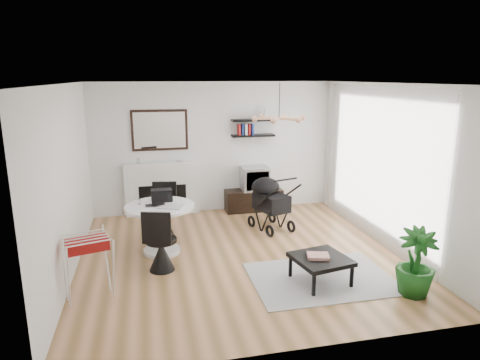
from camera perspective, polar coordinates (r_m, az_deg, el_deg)
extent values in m
plane|color=olive|center=(6.96, 0.02, -10.05)|extent=(5.00, 5.00, 0.00)
plane|color=white|center=(6.38, 0.03, 12.76)|extent=(5.00, 5.00, 0.00)
plane|color=white|center=(8.95, -3.49, 4.31)|extent=(5.00, 0.00, 5.00)
plane|color=white|center=(6.48, -22.08, -0.29)|extent=(0.00, 5.00, 5.00)
plane|color=white|center=(7.48, 19.07, 1.73)|extent=(0.00, 5.00, 5.00)
cube|color=white|center=(7.60, 17.64, 2.01)|extent=(0.04, 3.60, 2.60)
cube|color=white|center=(8.93, -10.31, -1.15)|extent=(1.50, 0.15, 1.10)
cube|color=black|center=(8.89, -10.27, -1.68)|extent=(0.95, 0.06, 0.32)
cube|color=black|center=(8.77, -10.66, 6.56)|extent=(1.12, 0.03, 0.82)
cube|color=white|center=(8.75, -10.66, 6.54)|extent=(1.02, 0.01, 0.72)
cube|color=black|center=(8.95, 1.75, 5.95)|extent=(0.90, 0.25, 0.04)
cube|color=black|center=(8.91, 1.77, 7.99)|extent=(0.90, 0.25, 0.04)
cube|color=black|center=(9.15, 1.83, -2.68)|extent=(1.21, 0.42, 0.45)
cube|color=#A8A8AA|center=(9.03, 2.00, 0.22)|extent=(0.57, 0.49, 0.49)
cube|color=black|center=(8.80, 2.39, -0.14)|extent=(0.48, 0.01, 0.40)
cylinder|color=white|center=(7.19, -10.37, -9.23)|extent=(0.59, 0.59, 0.06)
cylinder|color=white|center=(7.05, -10.50, -6.38)|extent=(0.15, 0.15, 0.70)
cylinder|color=white|center=(6.93, -10.64, -3.50)|extent=(1.10, 1.10, 0.04)
imported|color=black|center=(6.87, -11.18, -3.41)|extent=(0.33, 0.24, 0.02)
cube|color=black|center=(7.12, -10.40, -2.02)|extent=(0.35, 0.22, 0.20)
cube|color=silver|center=(6.83, -9.18, -3.47)|extent=(0.45, 0.42, 0.01)
cylinder|color=white|center=(7.05, -13.28, -2.81)|extent=(0.05, 0.05, 0.09)
cylinder|color=black|center=(7.61, -10.11, -4.30)|extent=(0.47, 0.47, 0.05)
cone|color=black|center=(7.70, -10.03, -6.11)|extent=(0.38, 0.38, 0.45)
cube|color=black|center=(7.74, -10.01, -1.94)|extent=(0.43, 0.11, 0.48)
cylinder|color=black|center=(6.41, -10.49, -7.89)|extent=(0.46, 0.46, 0.05)
cone|color=black|center=(6.51, -10.39, -9.94)|extent=(0.38, 0.38, 0.44)
cube|color=black|center=(6.13, -11.10, -6.33)|extent=(0.41, 0.16, 0.47)
cube|color=maroon|center=(5.74, -19.80, -7.97)|extent=(0.56, 0.41, 0.13)
cube|color=black|center=(7.97, 4.21, -2.96)|extent=(0.62, 0.76, 0.31)
ellipsoid|color=black|center=(8.06, 3.43, -0.97)|extent=(0.53, 0.53, 0.37)
cylinder|color=black|center=(7.51, 6.09, 0.04)|extent=(0.47, 0.18, 0.03)
torus|color=black|center=(8.21, 1.53, -5.54)|extent=(0.12, 0.24, 0.23)
torus|color=black|center=(8.47, 4.30, -4.98)|extent=(0.12, 0.24, 0.23)
torus|color=black|center=(7.73, 3.99, -6.82)|extent=(0.12, 0.24, 0.23)
torus|color=black|center=(8.00, 6.84, -6.17)|extent=(0.12, 0.24, 0.23)
cube|color=#ACACAC|center=(6.34, 10.74, -12.73)|extent=(1.98, 1.43, 0.01)
cube|color=black|center=(6.10, 10.73, -10.33)|extent=(0.83, 0.83, 0.06)
cube|color=black|center=(5.80, 9.81, -13.61)|extent=(0.04, 0.04, 0.30)
cube|color=black|center=(6.12, 14.67, -12.33)|extent=(0.04, 0.04, 0.30)
cube|color=black|center=(6.25, 6.74, -11.37)|extent=(0.04, 0.04, 0.30)
cube|color=black|center=(6.56, 11.39, -10.33)|extent=(0.04, 0.04, 0.30)
cube|color=#C64331|center=(6.06, 10.38, -9.95)|extent=(0.35, 0.30, 0.04)
imported|color=#164F16|center=(6.08, 22.41, -10.13)|extent=(0.63, 0.63, 0.91)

